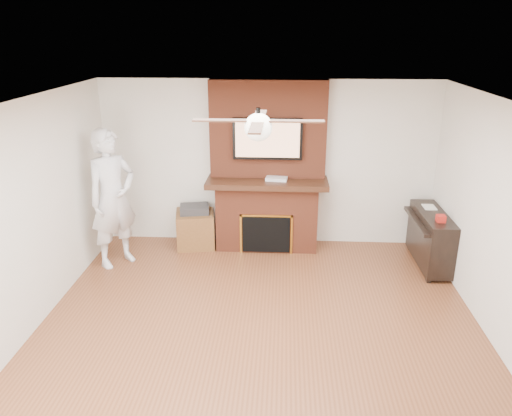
# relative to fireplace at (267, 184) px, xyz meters

# --- Properties ---
(room_shell) EXTENTS (5.36, 5.86, 2.86)m
(room_shell) POSITION_rel_fireplace_xyz_m (0.00, -2.55, 0.25)
(room_shell) COLOR brown
(room_shell) RESTS_ON ground
(fireplace) EXTENTS (1.78, 0.64, 2.50)m
(fireplace) POSITION_rel_fireplace_xyz_m (0.00, 0.00, 0.00)
(fireplace) COLOR brown
(fireplace) RESTS_ON ground
(tv) EXTENTS (1.00, 0.08, 0.60)m
(tv) POSITION_rel_fireplace_xyz_m (0.00, -0.05, 0.68)
(tv) COLOR black
(tv) RESTS_ON fireplace
(ceiling_fan) EXTENTS (1.21, 1.21, 0.31)m
(ceiling_fan) POSITION_rel_fireplace_xyz_m (-0.00, -2.55, 1.34)
(ceiling_fan) COLOR black
(ceiling_fan) RESTS_ON room_shell
(person) EXTENTS (0.82, 0.85, 1.94)m
(person) POSITION_rel_fireplace_xyz_m (-2.10, -0.75, -0.02)
(person) COLOR silver
(person) RESTS_ON ground
(side_table) EXTENTS (0.65, 0.65, 0.65)m
(side_table) POSITION_rel_fireplace_xyz_m (-1.10, -0.07, -0.70)
(side_table) COLOR brown
(side_table) RESTS_ON ground
(piano) EXTENTS (0.45, 1.20, 0.87)m
(piano) POSITION_rel_fireplace_xyz_m (2.31, -0.55, -0.58)
(piano) COLOR black
(piano) RESTS_ON ground
(cable_box) EXTENTS (0.33, 0.21, 0.04)m
(cable_box) POSITION_rel_fireplace_xyz_m (0.14, -0.10, 0.11)
(cable_box) COLOR silver
(cable_box) RESTS_ON fireplace
(candle_orange) EXTENTS (0.07, 0.07, 0.11)m
(candle_orange) POSITION_rel_fireplace_xyz_m (-0.23, -0.20, -0.94)
(candle_orange) COLOR #E9591B
(candle_orange) RESTS_ON ground
(candle_green) EXTENTS (0.07, 0.07, 0.08)m
(candle_green) POSITION_rel_fireplace_xyz_m (-0.00, -0.24, -0.96)
(candle_green) COLOR #357A30
(candle_green) RESTS_ON ground
(candle_cream) EXTENTS (0.08, 0.08, 0.10)m
(candle_cream) POSITION_rel_fireplace_xyz_m (0.13, -0.19, -0.95)
(candle_cream) COLOR #F4EEC2
(candle_cream) RESTS_ON ground
(candle_blue) EXTENTS (0.06, 0.06, 0.09)m
(candle_blue) POSITION_rel_fireplace_xyz_m (0.23, -0.18, -0.95)
(candle_blue) COLOR #304292
(candle_blue) RESTS_ON ground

